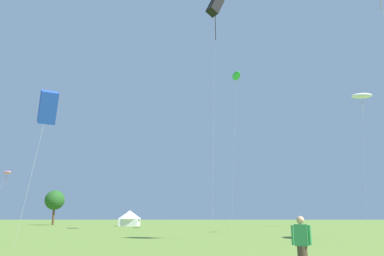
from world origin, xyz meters
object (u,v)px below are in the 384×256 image
Objects in this scene: kite_pink_parafoil at (7,173)px; festival_tent_right at (130,217)px; kite_black_box at (215,6)px; kite_blue_box at (48,107)px; kite_green_parafoil at (236,76)px; person_spectator at (302,248)px; tree_distant_left at (55,200)px; kite_white_parafoil at (362,96)px.

festival_tent_right is (16.25, 13.95, -6.62)m from kite_pink_parafoil.
kite_blue_box is at bearing -117.75° from kite_black_box.
kite_green_parafoil is 2.28× the size of kite_blue_box.
person_spectator is (13.13, -12.60, -8.01)m from kite_blue_box.
tree_distant_left is at bearing 137.22° from kite_black_box.
kite_white_parafoil is 2.26× the size of kite_blue_box.
kite_blue_box is 2.35× the size of festival_tent_right.
kite_white_parafoil is 3.26× the size of tree_distant_left.
kite_pink_parafoil is (-31.50, 8.44, -22.48)m from kite_black_box.
kite_blue_box is at bearing -86.40° from festival_tent_right.
kite_black_box reaches higher than kite_blue_box.
kite_pink_parafoil is 1.22× the size of tree_distant_left.
person_spectator is at bearing -93.46° from kite_green_parafoil.
kite_white_parafoil is at bearing 63.85° from person_spectator.
kite_white_parafoil is at bearing 45.29° from kite_blue_box.
kite_pink_parafoil is at bearing -139.35° from festival_tent_right.
festival_tent_right reaches higher than person_spectator.
kite_black_box reaches higher than tree_distant_left.
kite_black_box reaches higher than kite_pink_parafoil.
kite_white_parafoil is 5.31× the size of festival_tent_right.
festival_tent_right is 0.61× the size of tree_distant_left.
kite_green_parafoil is 46.41m from tree_distant_left.
festival_tent_right is at bearing 93.60° from kite_blue_box.
kite_green_parafoil reaches higher than kite_white_parafoil.
person_spectator is 73.90m from tree_distant_left.
kite_pink_parafoil is at bearing 125.91° from person_spectator.
kite_blue_box reaches higher than tree_distant_left.
kite_green_parafoil is 3.29× the size of tree_distant_left.
kite_black_box is 50.93m from tree_distant_left.
person_spectator is at bearing -43.84° from kite_blue_box.
kite_white_parafoil is 56.07m from kite_blue_box.
kite_blue_box is at bearing 136.16° from person_spectator.
kite_green_parafoil is 0.71× the size of kite_black_box.
festival_tent_right is at bearing 137.90° from kite_green_parafoil.
kite_blue_box is 46.56m from festival_tent_right.
kite_pink_parafoil is at bearing -173.28° from kite_white_parafoil.
kite_black_box is at bearing -42.78° from tree_distant_left.
kite_pink_parafoil is 21.68m from tree_distant_left.
festival_tent_right is at bearing -23.72° from tree_distant_left.
kite_blue_box is 37.24m from kite_pink_parafoil.
kite_green_parafoil is at bearing -42.10° from festival_tent_right.
kite_white_parafoil is at bearing 30.37° from kite_black_box.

